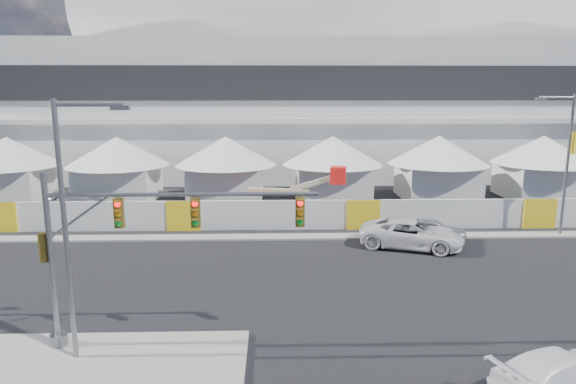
{
  "coord_description": "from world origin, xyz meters",
  "views": [
    {
      "loc": [
        -0.02,
        -18.85,
        9.32
      ],
      "look_at": [
        0.82,
        10.0,
        3.48
      ],
      "focal_mm": 32.0,
      "sensor_mm": 36.0,
      "label": 1
    }
  ],
  "objects_px": {
    "pickup_curb": "(411,234)",
    "lot_car_c": "(88,205)",
    "streetlight_median": "(71,215)",
    "streetlight_curb": "(565,155)",
    "boom_lift": "(270,207)",
    "traffic_mast": "(115,249)",
    "sedan_silver": "(432,230)",
    "pickup_near": "(563,374)"
  },
  "relations": [
    {
      "from": "pickup_curb",
      "to": "lot_car_c",
      "type": "distance_m",
      "value": 23.75
    },
    {
      "from": "pickup_curb",
      "to": "streetlight_median",
      "type": "bearing_deg",
      "value": 149.64
    },
    {
      "from": "streetlight_median",
      "to": "streetlight_curb",
      "type": "height_order",
      "value": "streetlight_median"
    },
    {
      "from": "boom_lift",
      "to": "streetlight_curb",
      "type": "bearing_deg",
      "value": -0.57
    },
    {
      "from": "streetlight_curb",
      "to": "boom_lift",
      "type": "relative_size",
      "value": 1.08
    },
    {
      "from": "lot_car_c",
      "to": "boom_lift",
      "type": "distance_m",
      "value": 13.95
    },
    {
      "from": "boom_lift",
      "to": "traffic_mast",
      "type": "bearing_deg",
      "value": -95.83
    },
    {
      "from": "streetlight_curb",
      "to": "pickup_curb",
      "type": "bearing_deg",
      "value": -167.49
    },
    {
      "from": "sedan_silver",
      "to": "pickup_near",
      "type": "bearing_deg",
      "value": -171.37
    },
    {
      "from": "sedan_silver",
      "to": "streetlight_median",
      "type": "xyz_separation_m",
      "value": [
        -16.48,
        -13.85,
        4.52
      ]
    },
    {
      "from": "boom_lift",
      "to": "pickup_near",
      "type": "bearing_deg",
      "value": -55.5
    },
    {
      "from": "pickup_curb",
      "to": "streetlight_median",
      "type": "relative_size",
      "value": 0.68
    },
    {
      "from": "boom_lift",
      "to": "sedan_silver",
      "type": "bearing_deg",
      "value": -14.13
    },
    {
      "from": "streetlight_median",
      "to": "streetlight_curb",
      "type": "relative_size",
      "value": 0.99
    },
    {
      "from": "streetlight_curb",
      "to": "sedan_silver",
      "type": "bearing_deg",
      "value": -173.81
    },
    {
      "from": "streetlight_median",
      "to": "lot_car_c",
      "type": "bearing_deg",
      "value": 108.83
    },
    {
      "from": "sedan_silver",
      "to": "streetlight_curb",
      "type": "distance_m",
      "value": 9.63
    },
    {
      "from": "sedan_silver",
      "to": "traffic_mast",
      "type": "relative_size",
      "value": 0.43
    },
    {
      "from": "pickup_curb",
      "to": "traffic_mast",
      "type": "relative_size",
      "value": 0.62
    },
    {
      "from": "sedan_silver",
      "to": "streetlight_curb",
      "type": "relative_size",
      "value": 0.47
    },
    {
      "from": "streetlight_median",
      "to": "sedan_silver",
      "type": "bearing_deg",
      "value": 40.06
    },
    {
      "from": "pickup_near",
      "to": "streetlight_median",
      "type": "xyz_separation_m",
      "value": [
        -15.58,
        2.47,
        4.54
      ]
    },
    {
      "from": "streetlight_median",
      "to": "boom_lift",
      "type": "relative_size",
      "value": 1.07
    },
    {
      "from": "pickup_curb",
      "to": "streetlight_curb",
      "type": "xyz_separation_m",
      "value": [
        10.07,
        2.24,
        4.38
      ]
    },
    {
      "from": "pickup_near",
      "to": "boom_lift",
      "type": "distance_m",
      "value": 22.93
    },
    {
      "from": "streetlight_median",
      "to": "traffic_mast",
      "type": "bearing_deg",
      "value": 38.99
    },
    {
      "from": "streetlight_curb",
      "to": "boom_lift",
      "type": "height_order",
      "value": "streetlight_curb"
    },
    {
      "from": "streetlight_median",
      "to": "boom_lift",
      "type": "xyz_separation_m",
      "value": [
        6.44,
        18.57,
        -4.13
      ]
    },
    {
      "from": "traffic_mast",
      "to": "streetlight_median",
      "type": "height_order",
      "value": "streetlight_median"
    },
    {
      "from": "sedan_silver",
      "to": "streetlight_median",
      "type": "height_order",
      "value": "streetlight_median"
    },
    {
      "from": "pickup_near",
      "to": "traffic_mast",
      "type": "relative_size",
      "value": 0.49
    },
    {
      "from": "lot_car_c",
      "to": "boom_lift",
      "type": "relative_size",
      "value": 0.61
    },
    {
      "from": "pickup_curb",
      "to": "streetlight_median",
      "type": "height_order",
      "value": "streetlight_median"
    },
    {
      "from": "pickup_near",
      "to": "streetlight_curb",
      "type": "relative_size",
      "value": 0.53
    },
    {
      "from": "sedan_silver",
      "to": "pickup_curb",
      "type": "height_order",
      "value": "pickup_curb"
    },
    {
      "from": "pickup_curb",
      "to": "streetlight_curb",
      "type": "height_order",
      "value": "streetlight_curb"
    },
    {
      "from": "streetlight_median",
      "to": "pickup_curb",
      "type": "bearing_deg",
      "value": 40.15
    },
    {
      "from": "streetlight_curb",
      "to": "boom_lift",
      "type": "bearing_deg",
      "value": 168.4
    },
    {
      "from": "traffic_mast",
      "to": "lot_car_c",
      "type": "bearing_deg",
      "value": 112.23
    },
    {
      "from": "streetlight_median",
      "to": "streetlight_curb",
      "type": "bearing_deg",
      "value": 30.64
    },
    {
      "from": "pickup_curb",
      "to": "boom_lift",
      "type": "xyz_separation_m",
      "value": [
        -8.42,
        6.03,
        0.27
      ]
    },
    {
      "from": "streetlight_curb",
      "to": "boom_lift",
      "type": "xyz_separation_m",
      "value": [
        -18.49,
        3.8,
        -4.11
      ]
    }
  ]
}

